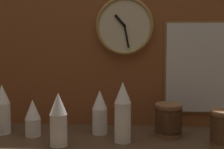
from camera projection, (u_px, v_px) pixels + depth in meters
The scene contains 10 objects.
ground_plane at pixel (113, 142), 138.70cm from camera, with size 160.00×56.00×4.00cm, color #4C3826.
wall_tiled_back at pixel (116, 34), 160.36cm from camera, with size 160.00×3.00×105.00cm.
cup_stack_far_left at pixel (3, 109), 145.59cm from camera, with size 8.00×8.00×25.73cm.
cup_stack_left at pixel (33, 118), 141.86cm from camera, with size 8.00×8.00×18.59cm.
cup_stack_center_right at pixel (123, 112), 132.20cm from camera, with size 8.00×8.00×28.58cm.
cup_stack_center_left at pixel (58, 119), 127.16cm from camera, with size 8.00×8.00×24.30cm.
cup_stack_center at pixel (100, 112), 145.46cm from camera, with size 8.00×8.00×22.87cm.
bowl_stack_right at pixel (168, 119), 141.37cm from camera, with size 13.83×13.83×16.72cm.
wall_clock at pixel (125, 26), 156.65cm from camera, with size 32.40×2.70×32.40cm.
menu_board at pixel (206, 68), 156.72cm from camera, with size 47.16×1.32×51.98cm.
Camera 1 is at (7.83, -135.07, 43.35)cm, focal length 45.00 mm.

